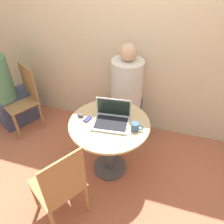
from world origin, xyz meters
TOP-DOWN VIEW (x-y plane):
  - ground_plane at (0.00, 0.00)m, footprint 12.00×12.00m
  - back_wall at (0.00, 0.88)m, footprint 7.00×0.05m
  - round_table at (0.00, 0.00)m, footprint 0.82×0.82m
  - laptop at (0.02, 0.01)m, footprint 0.38×0.31m
  - cell_phone at (-0.22, -0.02)m, footprint 0.07×0.10m
  - computer_mouse at (-0.31, -0.00)m, footprint 0.07×0.04m
  - coffee_cup at (0.27, -0.03)m, footprint 0.12×0.08m
  - chair_empty at (-0.23, -0.67)m, footprint 0.55×0.55m
  - person_seated at (0.01, 0.74)m, footprint 0.38×0.60m
  - chair_background at (-1.34, 0.41)m, footprint 0.54×0.54m
  - person_background at (-1.60, 0.40)m, footprint 0.55×0.61m

SIDE VIEW (x-z plane):
  - ground_plane at x=0.00m, z-range 0.00..0.00m
  - chair_background at x=-1.34m, z-range 0.01..0.91m
  - chair_empty at x=-0.23m, z-range 0.01..0.94m
  - person_background at x=-1.60m, z-range -0.10..1.12m
  - person_seated at x=0.01m, z-range -0.11..1.16m
  - round_table at x=0.00m, z-range 0.20..0.90m
  - cell_phone at x=-0.22m, z-range 0.71..0.72m
  - computer_mouse at x=-0.31m, z-range 0.71..0.75m
  - coffee_cup at x=0.27m, z-range 0.71..0.79m
  - laptop at x=0.02m, z-range 0.64..0.86m
  - back_wall at x=0.00m, z-range 0.00..2.60m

